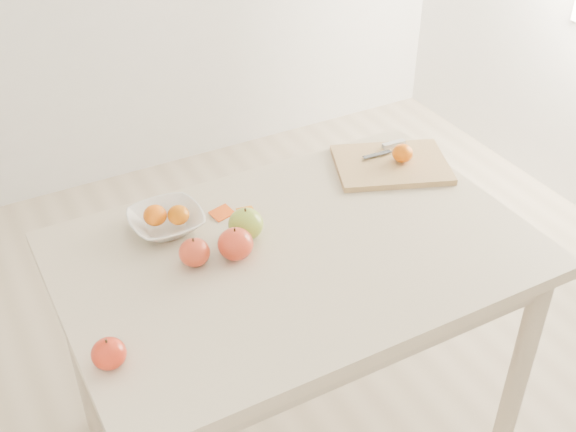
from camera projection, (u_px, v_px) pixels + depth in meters
name	position (u px, v px, depth m)	size (l,w,h in m)	color
table	(297.00, 278.00, 1.90)	(1.20, 0.80, 0.75)	beige
cutting_board	(391.00, 165.00, 2.16)	(0.33, 0.24, 0.02)	tan
board_tangerine	(403.00, 153.00, 2.15)	(0.06, 0.06, 0.05)	#D95A07
fruit_bowl	(166.00, 222.00, 1.90)	(0.19, 0.19, 0.05)	white
bowl_tangerine_near	(155.00, 215.00, 1.88)	(0.06, 0.06, 0.05)	orange
bowl_tangerine_far	(178.00, 215.00, 1.89)	(0.06, 0.06, 0.05)	orange
orange_peel_a	(222.00, 214.00, 1.97)	(0.06, 0.04, 0.00)	#E44D10
orange_peel_b	(245.00, 211.00, 1.98)	(0.04, 0.04, 0.00)	#CD6F0E
paring_knife	(391.00, 146.00, 2.22)	(0.17, 0.05, 0.01)	silver
apple_green	(246.00, 224.00, 1.86)	(0.09, 0.09, 0.08)	#5F8A13
apple_red_a	(194.00, 252.00, 1.78)	(0.08, 0.08, 0.07)	#9C030B
apple_red_b	(235.00, 244.00, 1.80)	(0.09, 0.09, 0.08)	maroon
apple_red_d	(109.00, 354.00, 1.50)	(0.07, 0.07, 0.07)	maroon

